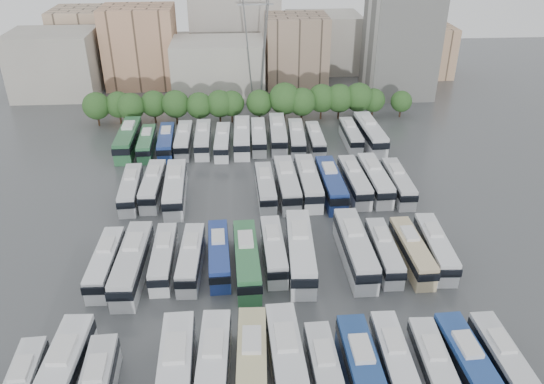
{
  "coord_description": "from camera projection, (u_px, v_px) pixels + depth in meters",
  "views": [
    {
      "loc": [
        -2.1,
        -57.24,
        38.91
      ],
      "look_at": [
        2.33,
        7.48,
        3.0
      ],
      "focal_mm": 35.0,
      "sensor_mm": 36.0,
      "label": 1
    }
  ],
  "objects": [
    {
      "name": "ground",
      "position": [
        258.0,
        240.0,
        68.93
      ],
      "size": [
        220.0,
        220.0,
        0.0
      ],
      "primitive_type": "plane",
      "color": "#424447",
      "rests_on": "ground"
    },
    {
      "name": "tree_line",
      "position": [
        249.0,
        102.0,
        103.68
      ],
      "size": [
        64.85,
        7.19,
        7.9
      ],
      "color": "black",
      "rests_on": "ground"
    },
    {
      "name": "city_buildings",
      "position": [
        213.0,
        46.0,
        127.4
      ],
      "size": [
        102.0,
        35.0,
        20.0
      ],
      "color": "#9E998E",
      "rests_on": "ground"
    },
    {
      "name": "apartment_tower",
      "position": [
        401.0,
        35.0,
        115.29
      ],
      "size": [
        14.0,
        14.0,
        26.0
      ],
      "primitive_type": "cube",
      "color": "silver",
      "rests_on": "ground"
    },
    {
      "name": "electricity_pylon",
      "position": [
        256.0,
        17.0,
        103.65
      ],
      "size": [
        9.0,
        6.91,
        33.83
      ],
      "color": "slate",
      "rests_on": "ground"
    },
    {
      "name": "bus_r0_s1",
      "position": [
        60.0,
        380.0,
        46.36
      ],
      "size": [
        3.48,
        13.46,
        4.19
      ],
      "rotation": [
        0.0,
        0.0,
        -0.04
      ],
      "color": "silver",
      "rests_on": "ground"
    },
    {
      "name": "bus_r0_s4",
      "position": [
        176.0,
        378.0,
        46.43
      ],
      "size": [
        3.28,
        13.72,
        4.29
      ],
      "rotation": [
        0.0,
        0.0,
        0.02
      ],
      "color": "silver",
      "rests_on": "ground"
    },
    {
      "name": "bus_r0_s5",
      "position": [
        213.0,
        370.0,
        47.41
      ],
      "size": [
        3.31,
        12.8,
        3.98
      ],
      "rotation": [
        0.0,
        0.0,
        -0.04
      ],
      "color": "silver",
      "rests_on": "ground"
    },
    {
      "name": "bus_r0_s6",
      "position": [
        252.0,
        367.0,
        47.78
      ],
      "size": [
        3.29,
        12.72,
        3.96
      ],
      "rotation": [
        0.0,
        0.0,
        -0.04
      ],
      "color": "#CCC28C",
      "rests_on": "ground"
    },
    {
      "name": "bus_r0_s7",
      "position": [
        288.0,
        366.0,
        47.73
      ],
      "size": [
        3.37,
        13.48,
        4.2
      ],
      "rotation": [
        0.0,
        0.0,
        0.03
      ],
      "color": "silver",
      "rests_on": "ground"
    },
    {
      "name": "bus_r0_s8",
      "position": [
        326.0,
        377.0,
        46.98
      ],
      "size": [
        2.76,
        11.43,
        3.57
      ],
      "rotation": [
        0.0,
        0.0,
        0.02
      ],
      "color": "silver",
      "rests_on": "ground"
    },
    {
      "name": "bus_r0_s9",
      "position": [
        364.0,
        377.0,
        46.73
      ],
      "size": [
        2.95,
        12.86,
        4.03
      ],
      "rotation": [
        0.0,
        0.0,
        0.01
      ],
      "color": "navy",
      "rests_on": "ground"
    },
    {
      "name": "bus_r0_s10",
      "position": [
        395.0,
        365.0,
        48.2
      ],
      "size": [
        2.74,
        11.55,
        3.61
      ],
      "rotation": [
        0.0,
        0.0,
        -0.02
      ],
      "color": "silver",
      "rests_on": "ground"
    },
    {
      "name": "bus_r0_s11",
      "position": [
        436.0,
        372.0,
        47.48
      ],
      "size": [
        2.94,
        11.51,
        3.58
      ],
      "rotation": [
        0.0,
        0.0,
        -0.04
      ],
      "color": "silver",
      "rests_on": "ground"
    },
    {
      "name": "bus_r0_s12",
      "position": [
        471.0,
        371.0,
        47.4
      ],
      "size": [
        3.2,
        12.46,
        3.88
      ],
      "rotation": [
        0.0,
        0.0,
        0.04
      ],
      "color": "navy",
      "rests_on": "ground"
    },
    {
      "name": "bus_r0_s13",
      "position": [
        505.0,
        365.0,
        48.21
      ],
      "size": [
        2.75,
        11.46,
        3.58
      ],
      "rotation": [
        0.0,
        0.0,
        0.02
      ],
      "color": "silver",
      "rests_on": "ground"
    },
    {
      "name": "bus_r1_s1",
      "position": [
        106.0,
        263.0,
        61.82
      ],
      "size": [
        2.76,
        11.41,
        3.56
      ],
      "rotation": [
        0.0,
        0.0,
        -0.02
      ],
      "color": "white",
      "rests_on": "ground"
    },
    {
      "name": "bus_r1_s2",
      "position": [
        132.0,
        263.0,
        61.33
      ],
      "size": [
        3.35,
        13.24,
        4.12
      ],
      "rotation": [
        0.0,
        0.0,
        -0.04
      ],
      "color": "silver",
      "rests_on": "ground"
    },
    {
      "name": "bus_r1_s3",
      "position": [
        164.0,
        257.0,
        62.82
      ],
      "size": [
        2.43,
        11.1,
        3.48
      ],
      "rotation": [
        0.0,
        0.0,
        0.0
      ],
      "color": "silver",
      "rests_on": "ground"
    },
    {
      "name": "bus_r1_s4",
      "position": [
        191.0,
        258.0,
        62.66
      ],
      "size": [
        2.94,
        11.31,
        3.52
      ],
      "rotation": [
        0.0,
        0.0,
        -0.04
      ],
      "color": "silver",
      "rests_on": "ground"
    },
    {
      "name": "bus_r1_s5",
      "position": [
        219.0,
        254.0,
        63.33
      ],
      "size": [
        2.94,
        11.37,
        3.54
      ],
      "rotation": [
        0.0,
        0.0,
        0.04
      ],
      "color": "navy",
      "rests_on": "ground"
    },
    {
      "name": "bus_r1_s6",
      "position": [
        247.0,
        259.0,
        62.08
      ],
      "size": [
        3.13,
        12.7,
        3.96
      ],
      "rotation": [
        0.0,
        0.0,
        0.03
      ],
      "color": "#307041",
      "rests_on": "ground"
    },
    {
      "name": "bus_r1_s7",
      "position": [
        274.0,
        250.0,
        64.07
      ],
      "size": [
        2.74,
        11.46,
        3.58
      ],
      "rotation": [
        0.0,
        0.0,
        0.02
      ],
      "color": "silver",
      "rests_on": "ground"
    },
    {
      "name": "bus_r1_s8",
      "position": [
        300.0,
        251.0,
        63.27
      ],
      "size": [
        3.66,
        13.82,
        4.3
      ],
      "rotation": [
        0.0,
        0.0,
        -0.05
      ],
      "color": "silver",
      "rests_on": "ground"
    },
    {
      "name": "bus_r1_s10",
      "position": [
        355.0,
        248.0,
        63.85
      ],
      "size": [
        3.13,
        13.47,
        4.21
      ],
      "rotation": [
        0.0,
        0.0,
        0.01
      ],
      "color": "silver",
      "rests_on": "ground"
    },
    {
      "name": "bus_r1_s11",
      "position": [
        384.0,
        251.0,
        63.89
      ],
      "size": [
        2.55,
        11.14,
        3.49
      ],
      "rotation": [
        0.0,
        0.0,
        -0.01
      ],
      "color": "silver",
      "rests_on": "ground"
    },
    {
      "name": "bus_r1_s12",
      "position": [
        412.0,
        251.0,
        63.82
      ],
      "size": [
        2.79,
        11.53,
        3.6
      ],
      "rotation": [
        0.0,
        0.0,
        0.02
      ],
      "color": "#CDBA8D",
      "rests_on": "ground"
    },
    {
      "name": "bus_r1_s13",
      "position": [
        435.0,
        247.0,
        64.5
      ],
      "size": [
        3.1,
        11.67,
        3.63
      ],
      "rotation": [
        0.0,
        0.0,
        -0.05
      ],
      "color": "silver",
      "rests_on": "ground"
    },
    {
      "name": "bus_r2_s1",
      "position": [
        131.0,
        189.0,
        77.58
      ],
      "size": [
        3.02,
        11.57,
        3.6
      ],
      "rotation": [
        0.0,
        0.0,
        0.05
      ],
      "color": "silver",
      "rests_on": "ground"
    },
    {
      "name": "bus_r2_s2",
      "position": [
        153.0,
        185.0,
        78.42
      ],
      "size": [
        2.83,
        11.88,
        3.71
      ],
      "rotation": [
        0.0,
        0.0,
        -0.02
      ],
      "color": "silver",
      "rests_on": "ground"
    },
    {
      "name": "bus_r2_s3",
      "position": [
        175.0,
        188.0,
        77.29
      ],
      "size": [
        3.26,
        13.1,
        4.09
      ],
      "rotation": [
        0.0,
        0.0,
        0.03
      ],
      "color": "silver",
      "rests_on": "ground"
    },
    {
      "name": "bus_r2_s7",
      "position": [
        265.0,
        187.0,
        78.09
      ],
      "size": [
        2.76,
        11.46,
        3.58
      ],
      "rotation": [
        0.0,
        0.0,
        0.02
      ],
      "color": "silver",
      "rests_on": "ground"
    },
    {
      "name": "bus_r2_s8",
      "position": [
        287.0,
        183.0,
        78.55
      ],
      "size": [
        3.19,
        13.01,
        4.06
      ],
      "rotation": [
        0.0,
        0.0,
        0.03
      ],
      "color": "silver",
      "rests_on": "ground"
    },
    {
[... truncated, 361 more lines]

